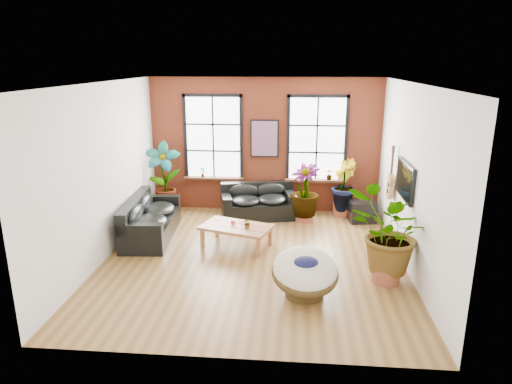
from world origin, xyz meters
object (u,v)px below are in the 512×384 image
sofa_left (149,220)px  papasan_chair (305,272)px  coffee_table (236,228)px  sofa_back (258,202)px

sofa_left → papasan_chair: sofa_left is taller
coffee_table → papasan_chair: bearing=-36.6°
sofa_back → papasan_chair: bearing=-87.3°
sofa_back → coffee_table: (-0.31, -1.99, 0.03)m
coffee_table → papasan_chair: papasan_chair is taller
papasan_chair → coffee_table: bearing=118.1°
papasan_chair → sofa_left: bearing=138.0°
sofa_left → sofa_back: bearing=-60.7°
sofa_left → coffee_table: (2.07, -0.41, 0.01)m
sofa_back → coffee_table: bearing=-111.7°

